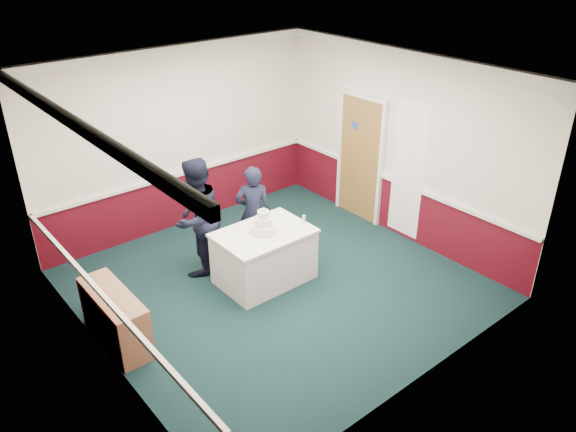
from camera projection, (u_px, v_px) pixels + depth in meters
ground at (277, 284)px, 8.06m from camera, size 5.00×5.00×0.00m
room_shell at (252, 142)px, 7.62m from camera, size 5.00×5.00×3.00m
sideboard at (115, 318)px, 6.81m from camera, size 0.41×1.20×0.70m
cake_table at (264, 256)px, 7.98m from camera, size 1.32×0.92×0.79m
wedding_cake at (263, 225)px, 7.75m from camera, size 0.35×0.35×0.36m
cake_knife at (271, 238)px, 7.65m from camera, size 0.03×0.22×0.00m
champagne_flute at (304, 220)px, 7.83m from camera, size 0.05×0.05×0.21m
person_man at (196, 217)px, 7.99m from camera, size 1.06×0.97×1.77m
person_woman at (253, 213)px, 8.42m from camera, size 0.65×0.58×1.49m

